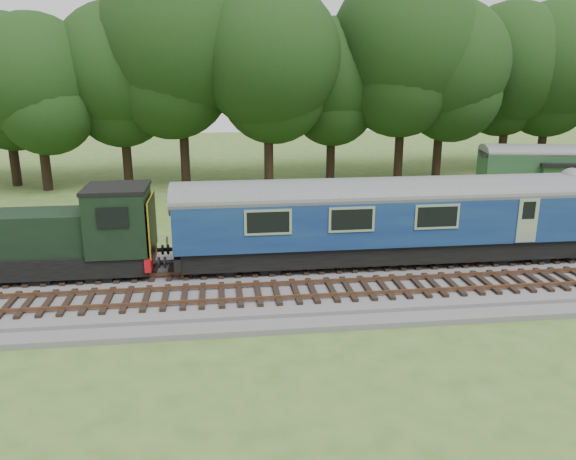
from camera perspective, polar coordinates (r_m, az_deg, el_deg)
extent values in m
plane|color=#3D5D22|center=(23.36, 1.90, -5.61)|extent=(120.00, 120.00, 0.00)
cube|color=#4C4C4F|center=(23.30, 1.91, -5.21)|extent=(70.00, 7.00, 0.35)
cube|color=brown|center=(23.82, 1.66, -3.92)|extent=(66.50, 0.07, 0.14)
cube|color=brown|center=(25.16, 1.16, -2.82)|extent=(66.50, 0.07, 0.14)
cube|color=brown|center=(21.06, 2.91, -6.67)|extent=(66.50, 0.07, 0.14)
cube|color=brown|center=(22.37, 2.27, -5.27)|extent=(66.50, 0.07, 0.14)
cube|color=black|center=(25.08, 9.63, -1.73)|extent=(17.46, 2.52, 0.85)
cube|color=navy|center=(24.69, 9.78, 1.42)|extent=(18.00, 2.80, 2.05)
cube|color=yellow|center=(28.70, 27.26, 1.12)|extent=(0.06, 2.74, 1.30)
cube|color=black|center=(27.45, 21.70, -1.56)|extent=(2.60, 2.00, 0.55)
cube|color=black|center=(24.14, -4.19, -2.75)|extent=(2.60, 2.00, 0.55)
cube|color=black|center=(25.16, -23.70, -2.96)|extent=(8.73, 2.39, 0.85)
cube|color=black|center=(25.19, -26.62, -0.32)|extent=(6.30, 2.08, 1.70)
cube|color=black|center=(23.96, -16.79, 0.95)|extent=(2.40, 2.55, 2.60)
cube|color=#A80C16|center=(24.23, -13.74, -2.61)|extent=(0.25, 2.60, 0.55)
cube|color=yellow|center=(23.82, -13.63, 0.60)|extent=(0.06, 2.55, 2.30)
imported|color=orange|center=(23.39, -10.34, -2.74)|extent=(0.72, 0.60, 1.68)
cube|color=#1C3D24|center=(40.77, 26.04, 4.17)|extent=(4.15, 4.15, 2.78)
cube|color=black|center=(40.53, 26.30, 6.24)|extent=(4.57, 4.57, 0.22)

